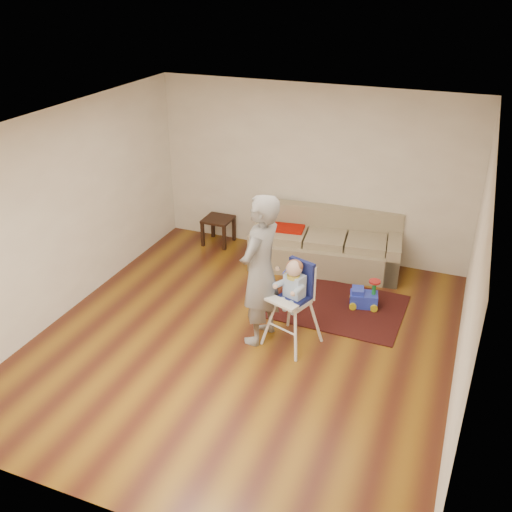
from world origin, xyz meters
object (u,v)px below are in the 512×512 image
at_px(side_table, 218,231).
at_px(high_chair, 293,304).
at_px(sofa, 326,241).
at_px(ride_on_toy, 364,293).
at_px(adult, 260,271).
at_px(toy_ball, 290,303).

distance_m(side_table, high_chair, 3.10).
xyz_separation_m(sofa, high_chair, (0.17, -2.12, 0.12)).
distance_m(sofa, high_chair, 2.13).
distance_m(ride_on_toy, adult, 1.77).
height_order(sofa, toy_ball, sofa).
bearing_deg(ride_on_toy, toy_ball, -168.18).
bearing_deg(side_table, toy_ball, -40.36).
xyz_separation_m(sofa, ride_on_toy, (0.82, -0.95, -0.22)).
bearing_deg(side_table, adult, -54.47).
relative_size(sofa, high_chair, 2.03).
relative_size(side_table, ride_on_toy, 1.12).
bearing_deg(adult, ride_on_toy, 147.15).
bearing_deg(high_chair, side_table, 151.25).
xyz_separation_m(side_table, ride_on_toy, (2.72, -1.11, -0.01)).
distance_m(sofa, adult, 2.24).
bearing_deg(side_table, ride_on_toy, -22.24).
height_order(side_table, toy_ball, side_table).
bearing_deg(adult, toy_ball, 178.77).
height_order(side_table, adult, adult).
relative_size(sofa, adult, 1.22).
bearing_deg(ride_on_toy, adult, -143.29).
relative_size(toy_ball, adult, 0.08).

